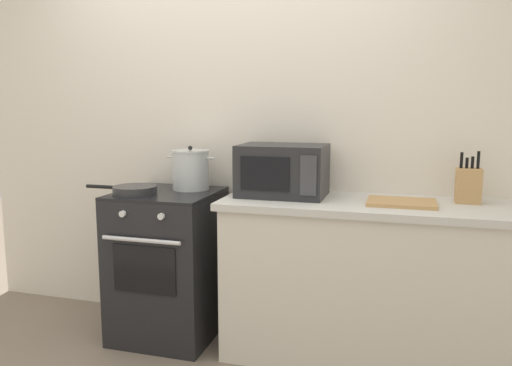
# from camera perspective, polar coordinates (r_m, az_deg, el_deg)

# --- Properties ---
(back_wall) EXTENTS (4.40, 0.10, 2.50)m
(back_wall) POSITION_cam_1_polar(r_m,az_deg,el_deg) (3.26, 3.12, 5.26)
(back_wall) COLOR silver
(back_wall) RESTS_ON ground_plane
(lower_cabinet_right) EXTENTS (1.64, 0.56, 0.88)m
(lower_cabinet_right) POSITION_cam_1_polar(r_m,az_deg,el_deg) (2.99, 12.87, -11.17)
(lower_cabinet_right) COLOR beige
(lower_cabinet_right) RESTS_ON ground_plane
(countertop_right) EXTENTS (1.70, 0.60, 0.04)m
(countertop_right) POSITION_cam_1_polar(r_m,az_deg,el_deg) (2.87, 13.18, -2.50)
(countertop_right) COLOR beige
(countertop_right) RESTS_ON lower_cabinet_right
(stove) EXTENTS (0.60, 0.64, 0.92)m
(stove) POSITION_cam_1_polar(r_m,az_deg,el_deg) (3.27, -9.82, -8.94)
(stove) COLOR black
(stove) RESTS_ON ground_plane
(stock_pot) EXTENTS (0.32, 0.23, 0.28)m
(stock_pot) POSITION_cam_1_polar(r_m,az_deg,el_deg) (3.22, -7.34, 1.49)
(stock_pot) COLOR silver
(stock_pot) RESTS_ON stove
(frying_pan) EXTENTS (0.46, 0.26, 0.05)m
(frying_pan) POSITION_cam_1_polar(r_m,az_deg,el_deg) (3.12, -13.51, -0.77)
(frying_pan) COLOR #28282B
(frying_pan) RESTS_ON stove
(microwave) EXTENTS (0.50, 0.37, 0.30)m
(microwave) POSITION_cam_1_polar(r_m,az_deg,el_deg) (2.97, 3.03, 1.44)
(microwave) COLOR #232326
(microwave) RESTS_ON countertop_right
(cutting_board) EXTENTS (0.36, 0.26, 0.02)m
(cutting_board) POSITION_cam_1_polar(r_m,az_deg,el_deg) (2.84, 16.00, -2.11)
(cutting_board) COLOR tan
(cutting_board) RESTS_ON countertop_right
(knife_block) EXTENTS (0.13, 0.10, 0.28)m
(knife_block) POSITION_cam_1_polar(r_m,az_deg,el_deg) (2.98, 22.70, -0.20)
(knife_block) COLOR tan
(knife_block) RESTS_ON countertop_right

